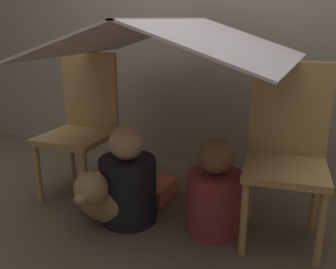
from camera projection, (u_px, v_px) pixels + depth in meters
ground_plane at (154, 231)px, 2.11m from camera, size 8.80×8.80×0.00m
wall_back at (218, 2)px, 2.64m from camera, size 7.00×0.05×2.50m
chair_left at (82, 121)px, 2.45m from camera, size 0.42×0.42×0.93m
chair_right at (287, 148)px, 1.94m from camera, size 0.46×0.46×0.93m
sheet_canopy at (168, 39)px, 1.96m from camera, size 1.31×1.10×0.22m
person_front at (128, 182)px, 2.16m from camera, size 0.33×0.33×0.58m
person_second at (214, 193)px, 2.05m from camera, size 0.31×0.31×0.54m
dog at (104, 196)px, 2.12m from camera, size 0.39×0.39×0.39m
floor_cushion at (145, 188)px, 2.53m from camera, size 0.36×0.29×0.10m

